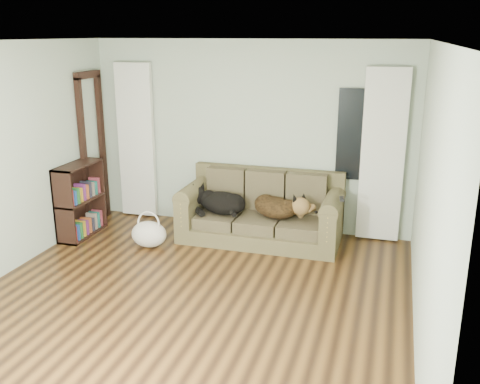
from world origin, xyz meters
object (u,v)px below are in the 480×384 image
(dog_shepherd, at_px, (278,207))
(bookshelf, at_px, (80,200))
(sofa, at_px, (261,208))
(tote_bag, at_px, (149,235))
(dog_black_lab, at_px, (220,203))

(dog_shepherd, bearing_deg, bookshelf, 43.40)
(sofa, height_order, tote_bag, sofa)
(dog_shepherd, relative_size, tote_bag, 1.41)
(dog_shepherd, height_order, tote_bag, dog_shepherd)
(dog_black_lab, distance_m, bookshelf, 1.89)
(sofa, distance_m, bookshelf, 2.45)
(dog_black_lab, xyz_separation_m, bookshelf, (-1.83, -0.47, 0.02))
(tote_bag, bearing_deg, dog_black_lab, 37.74)
(dog_black_lab, relative_size, bookshelf, 0.68)
(dog_black_lab, height_order, dog_shepherd, dog_shepherd)
(dog_black_lab, relative_size, tote_bag, 1.47)
(bookshelf, bearing_deg, sofa, 4.24)
(dog_black_lab, xyz_separation_m, tote_bag, (-0.77, -0.60, -0.32))
(sofa, bearing_deg, bookshelf, -167.86)
(tote_bag, height_order, bookshelf, bookshelf)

